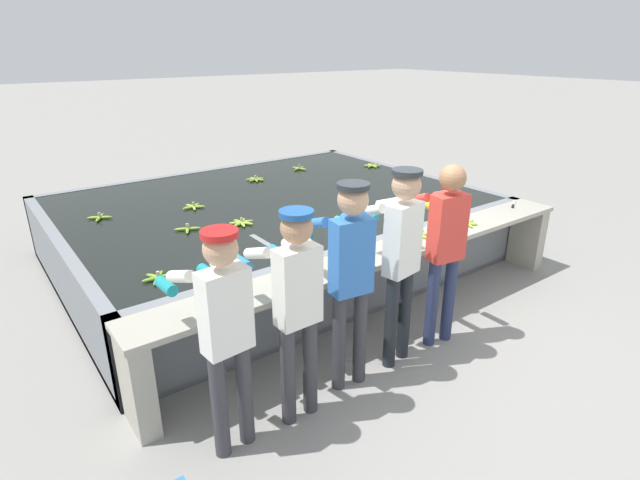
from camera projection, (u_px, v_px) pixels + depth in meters
name	position (u px, v px, depth m)	size (l,w,h in m)	color
ground_plane	(399.00, 333.00, 4.95)	(80.00, 80.00, 0.00)	gray
wash_tank	(272.00, 228.00, 6.59)	(5.13, 3.91, 0.82)	gray
work_ledge	(387.00, 270.00, 4.89)	(5.13, 0.45, 0.82)	#A8A393
worker_0	(224.00, 323.00, 3.22)	(0.44, 0.73, 1.64)	#38383D
worker_1	(295.00, 297.00, 3.51)	(0.41, 0.72, 1.66)	#38383D
worker_2	(349.00, 267.00, 3.86)	(0.47, 0.75, 1.74)	#38383D
worker_3	(399.00, 249.00, 4.15)	(0.48, 0.75, 1.76)	#1E2328
worker_4	(444.00, 239.00, 4.47)	(0.48, 0.74, 1.73)	navy
banana_bunch_floating_0	(194.00, 207.00, 6.04)	(0.27, 0.28, 0.08)	#93BC3D
banana_bunch_floating_1	(256.00, 179.00, 7.25)	(0.28, 0.28, 0.08)	#75A333
banana_bunch_floating_2	(188.00, 229.00, 5.31)	(0.27, 0.27, 0.08)	#7FAD33
banana_bunch_floating_3	(242.00, 223.00, 5.49)	(0.28, 0.28, 0.08)	#93BC3D
banana_bunch_floating_4	(372.00, 165.00, 8.07)	(0.28, 0.28, 0.08)	#8CB738
banana_bunch_floating_5	(299.00, 168.00, 7.88)	(0.28, 0.28, 0.08)	#75A333
banana_bunch_floating_6	(100.00, 217.00, 5.66)	(0.26, 0.26, 0.08)	#7FAD33
banana_bunch_floating_7	(410.00, 188.00, 6.83)	(0.28, 0.27, 0.08)	#8CB738
banana_bunch_floating_8	(158.00, 278.00, 4.20)	(0.28, 0.27, 0.08)	#75A333
banana_bunch_ledge_0	(417.00, 234.00, 5.15)	(0.28, 0.27, 0.08)	#9EC642
banana_bunch_ledge_1	(465.00, 223.00, 5.47)	(0.28, 0.28, 0.08)	#9EC642
banana_bunch_ledge_2	(455.00, 231.00, 5.23)	(0.28, 0.27, 0.08)	#93BC3D
knife_0	(513.00, 205.00, 6.13)	(0.32, 0.20, 0.02)	silver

